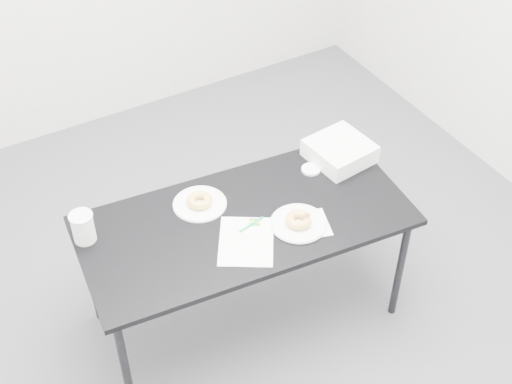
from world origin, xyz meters
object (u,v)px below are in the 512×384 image
plate_near (299,223)px  donut_near (299,220)px  scorecard (246,241)px  bakery_box (340,151)px  coffee_cup (83,227)px  table (245,227)px  pen (251,224)px  donut_far (200,200)px  plate_far (200,204)px

plate_near → donut_near: bearing=0.0°
scorecard → bakery_box: 0.73m
coffee_cup → table: bearing=-19.2°
pen → donut_far: size_ratio=1.19×
coffee_cup → bakery_box: (1.27, -0.09, -0.03)m
plate_near → coffee_cup: 0.93m
table → pen: 0.08m
table → donut_near: bearing=-33.4°
table → donut_far: bearing=131.8°
scorecard → plate_near: bearing=25.8°
scorecard → donut_far: 0.32m
pen → scorecard: bearing=-144.1°
table → pen: (0.00, -0.05, 0.06)m
plate_far → pen: bearing=-59.8°
table → scorecard: scorecard is taller
pen → bakery_box: size_ratio=0.50×
plate_near → plate_far: (-0.32, 0.33, -0.00)m
plate_near → donut_near: size_ratio=2.13×
scorecard → pen: size_ratio=2.15×
scorecard → pen: bearing=78.9°
plate_near → coffee_cup: bearing=155.8°
pen → donut_near: size_ratio=1.16×
scorecard → bakery_box: size_ratio=1.08×
plate_near → donut_far: 0.46m
coffee_cup → bakery_box: coffee_cup is taller
donut_near → plate_far: (-0.32, 0.33, -0.03)m
plate_far → plate_near: bearing=-46.1°
donut_near → coffee_cup: size_ratio=0.82×
table → pen: size_ratio=11.18×
pen → bakery_box: bearing=6.1°
plate_far → coffee_cup: size_ratio=1.69×
pen → table: bearing=81.3°
pen → donut_far: (-0.14, 0.24, 0.02)m
pen → donut_far: donut_far is taller
table → bakery_box: size_ratio=5.60×
scorecard → plate_far: plate_far is taller
donut_near → plate_near: bearing=0.0°
table → bakery_box: bearing=18.6°
donut_near → plate_far: size_ratio=0.48×
table → plate_far: bearing=131.8°
donut_near → donut_far: size_ratio=1.03×
bakery_box → pen: bearing=-168.7°
pen → plate_near: size_ratio=0.55×
scorecard → plate_far: bearing=134.0°
bakery_box → scorecard: bearing=-164.7°
scorecard → plate_near: 0.25m
plate_far → bakery_box: 0.74m
table → plate_far: plate_far is taller
bakery_box → donut_near: bearing=-151.7°
pen → plate_far: 0.27m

